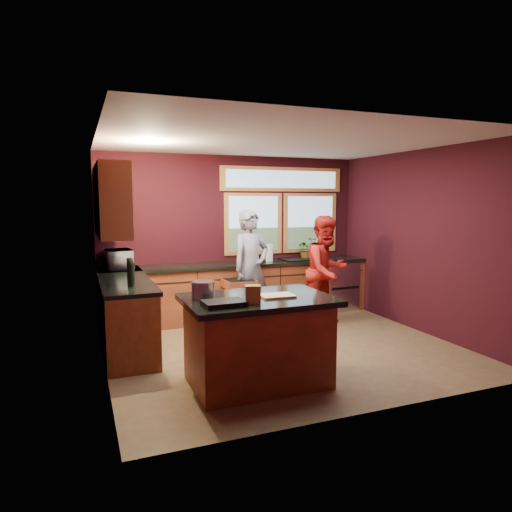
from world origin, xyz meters
TOP-DOWN VIEW (x-y plane):
  - floor at (0.00, 0.00)m, footprint 4.50×4.50m
  - room_shell at (-0.60, 0.32)m, footprint 4.52×4.02m
  - back_counter at (0.20, 1.70)m, footprint 4.50×0.64m
  - left_counter at (-1.95, 0.85)m, footprint 0.64×2.30m
  - island at (-0.75, -0.99)m, footprint 1.55×1.05m
  - person_grey at (0.02, 1.25)m, footprint 0.76×0.61m
  - person_red at (1.11, 0.79)m, footprint 0.98×0.85m
  - microwave at (-1.92, 1.70)m, footprint 0.41×0.56m
  - potted_plant at (1.26, 1.75)m, footprint 0.34×0.29m
  - paper_towel at (0.53, 1.70)m, footprint 0.12×0.12m
  - cutting_board at (-0.55, -1.04)m, footprint 0.36×0.27m
  - stock_pot at (-1.30, -0.84)m, footprint 0.24×0.24m
  - paper_bag at (-0.90, -1.24)m, footprint 0.18×0.16m
  - black_tray at (-1.20, -1.24)m, footprint 0.41×0.29m

SIDE VIEW (x-z plane):
  - floor at x=0.00m, z-range 0.00..0.00m
  - back_counter at x=0.20m, z-range 0.00..0.93m
  - left_counter at x=-1.95m, z-range 0.00..0.93m
  - island at x=-0.75m, z-range 0.01..0.95m
  - person_red at x=1.11m, z-range 0.00..1.72m
  - person_grey at x=0.02m, z-range 0.00..1.81m
  - cutting_board at x=-0.55m, z-range 0.94..0.96m
  - black_tray at x=-1.20m, z-range 0.94..0.99m
  - stock_pot at x=-1.30m, z-range 0.94..1.12m
  - paper_bag at x=-0.90m, z-range 0.94..1.12m
  - paper_towel at x=0.53m, z-range 0.93..1.21m
  - microwave at x=-1.92m, z-range 0.93..1.22m
  - potted_plant at x=1.26m, z-range 0.93..1.31m
  - room_shell at x=-0.60m, z-range 0.44..3.15m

